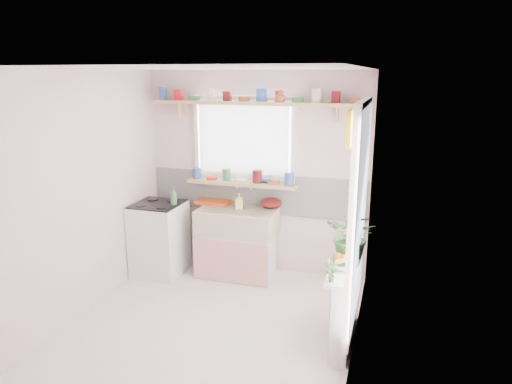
% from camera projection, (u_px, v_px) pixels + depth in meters
% --- Properties ---
extents(room, '(3.20, 3.20, 3.20)m').
position_uv_depth(room, '(295.00, 180.00, 4.78)').
color(room, white).
rests_on(room, ground).
extents(sink_unit, '(0.95, 0.65, 1.11)m').
position_uv_depth(sink_unit, '(237.00, 242.00, 5.66)').
color(sink_unit, white).
rests_on(sink_unit, ground).
extents(cooker, '(0.58, 0.58, 0.93)m').
position_uv_depth(cooker, '(159.00, 238.00, 5.70)').
color(cooker, white).
rests_on(cooker, ground).
extents(radiator_ledge, '(0.22, 0.95, 0.78)m').
position_uv_depth(radiator_ledge, '(345.00, 302.00, 4.24)').
color(radiator_ledge, white).
rests_on(radiator_ledge, ground).
extents(windowsill, '(1.40, 0.22, 0.04)m').
position_uv_depth(windowsill, '(242.00, 183.00, 5.65)').
color(windowsill, '#DAB16F').
rests_on(windowsill, room).
extents(pine_shelf, '(2.52, 0.24, 0.04)m').
position_uv_depth(pine_shelf, '(253.00, 103.00, 5.35)').
color(pine_shelf, '#DAB16F').
rests_on(pine_shelf, room).
extents(shelf_crockery, '(2.47, 0.11, 0.12)m').
position_uv_depth(shelf_crockery, '(250.00, 97.00, 5.34)').
color(shelf_crockery, '#3359A5').
rests_on(shelf_crockery, pine_shelf).
extents(sill_crockery, '(1.35, 0.11, 0.12)m').
position_uv_depth(sill_crockery, '(241.00, 177.00, 5.64)').
color(sill_crockery, '#3359A5').
rests_on(sill_crockery, windowsill).
extents(dish_tray, '(0.45, 0.35, 0.04)m').
position_uv_depth(dish_tray, '(215.00, 201.00, 5.84)').
color(dish_tray, '#CF4812').
rests_on(dish_tray, sink_unit).
extents(colander, '(0.31, 0.31, 0.12)m').
position_uv_depth(colander, '(271.00, 203.00, 5.62)').
color(colander, '#57110F').
rests_on(colander, sink_unit).
extents(jade_plant, '(0.52, 0.48, 0.50)m').
position_uv_depth(jade_plant, '(353.00, 236.00, 4.14)').
color(jade_plant, '#2F5D25').
rests_on(jade_plant, radiator_ledge).
extents(fruit_bowl, '(0.28, 0.28, 0.07)m').
position_uv_depth(fruit_bowl, '(343.00, 265.00, 4.05)').
color(fruit_bowl, silver).
rests_on(fruit_bowl, radiator_ledge).
extents(herb_pot, '(0.11, 0.09, 0.18)m').
position_uv_depth(herb_pot, '(331.00, 272.00, 3.77)').
color(herb_pot, '#356227').
rests_on(herb_pot, radiator_ledge).
extents(soap_bottle_sink, '(0.11, 0.11, 0.19)m').
position_uv_depth(soap_bottle_sink, '(239.00, 201.00, 5.57)').
color(soap_bottle_sink, '#F2E16B').
rests_on(soap_bottle_sink, sink_unit).
extents(sill_cup, '(0.15, 0.15, 0.11)m').
position_uv_depth(sill_cup, '(275.00, 179.00, 5.57)').
color(sill_cup, beige).
rests_on(sill_cup, windowsill).
extents(sill_bowl, '(0.19, 0.19, 0.05)m').
position_uv_depth(sill_bowl, '(266.00, 180.00, 5.61)').
color(sill_bowl, '#314AA2').
rests_on(sill_bowl, windowsill).
extents(shelf_vase, '(0.16, 0.16, 0.14)m').
position_uv_depth(shelf_vase, '(281.00, 96.00, 5.17)').
color(shelf_vase, '#9F5A31').
rests_on(shelf_vase, pine_shelf).
extents(cooker_bottle, '(0.09, 0.09, 0.21)m').
position_uv_depth(cooker_bottle, '(174.00, 196.00, 5.50)').
color(cooker_bottle, '#3F7F47').
rests_on(cooker_bottle, cooker).
extents(fruit, '(0.20, 0.14, 0.10)m').
position_uv_depth(fruit, '(345.00, 258.00, 4.04)').
color(fruit, orange).
rests_on(fruit, fruit_bowl).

